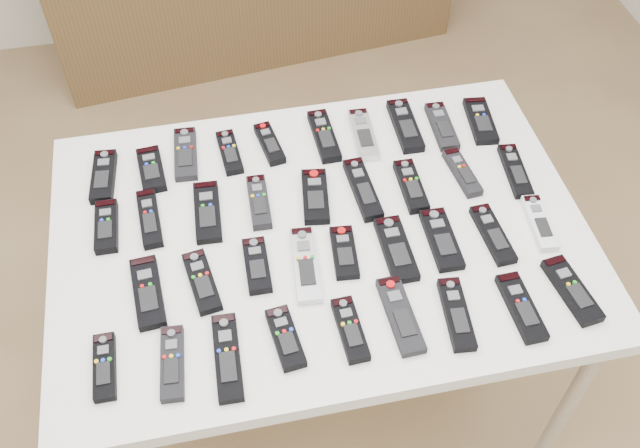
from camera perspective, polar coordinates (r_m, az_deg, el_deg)
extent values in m
plane|color=brown|center=(2.34, -1.32, -12.26)|extent=(4.00, 4.00, 0.00)
cube|color=white|center=(1.69, 0.00, -0.87)|extent=(1.25, 0.88, 0.04)
cylinder|color=beige|center=(1.99, 19.04, -13.82)|extent=(0.04, 0.04, 0.74)
cylinder|color=beige|center=(2.25, -16.27, -1.99)|extent=(0.04, 0.04, 0.74)
cylinder|color=beige|center=(2.35, 11.71, 2.33)|extent=(0.04, 0.04, 0.74)
cube|color=black|center=(1.86, -16.93, 3.66)|extent=(0.07, 0.17, 0.02)
cube|color=black|center=(1.84, -13.34, 4.24)|extent=(0.07, 0.15, 0.02)
cube|color=black|center=(1.87, -10.70, 5.53)|extent=(0.07, 0.18, 0.02)
cube|color=black|center=(1.85, -7.24, 5.71)|extent=(0.06, 0.15, 0.02)
cube|color=black|center=(1.86, -4.06, 6.43)|extent=(0.07, 0.15, 0.02)
cube|color=black|center=(1.88, 0.33, 7.06)|extent=(0.06, 0.19, 0.02)
cube|color=#B7B7BC|center=(1.89, 3.48, 7.13)|extent=(0.06, 0.19, 0.02)
cube|color=black|center=(1.92, 6.83, 7.82)|extent=(0.06, 0.19, 0.02)
cube|color=black|center=(1.94, 9.72, 7.71)|extent=(0.06, 0.18, 0.02)
cube|color=black|center=(1.97, 12.72, 8.06)|extent=(0.08, 0.18, 0.02)
cube|color=black|center=(1.74, -16.72, -0.19)|extent=(0.05, 0.15, 0.02)
cube|color=black|center=(1.73, -13.48, 0.43)|extent=(0.06, 0.18, 0.02)
cube|color=black|center=(1.72, -9.00, 0.96)|extent=(0.07, 0.19, 0.02)
cube|color=black|center=(1.72, -4.90, 1.76)|extent=(0.05, 0.16, 0.02)
cube|color=black|center=(1.73, -0.38, 2.23)|extent=(0.08, 0.17, 0.02)
cube|color=black|center=(1.75, 3.44, 2.80)|extent=(0.06, 0.20, 0.02)
cube|color=black|center=(1.77, 7.29, 3.03)|extent=(0.05, 0.17, 0.02)
cube|color=black|center=(1.82, 11.30, 4.07)|extent=(0.06, 0.16, 0.02)
cube|color=black|center=(1.86, 15.34, 4.12)|extent=(0.06, 0.18, 0.02)
cube|color=black|center=(1.60, -13.61, -5.33)|extent=(0.07, 0.19, 0.02)
cube|color=black|center=(1.59, -9.43, -4.57)|extent=(0.08, 0.17, 0.02)
cube|color=black|center=(1.60, -5.07, -3.32)|extent=(0.06, 0.15, 0.02)
cube|color=#B7B7BC|center=(1.60, -1.15, -3.27)|extent=(0.07, 0.21, 0.02)
cube|color=black|center=(1.62, 1.95, -2.29)|extent=(0.07, 0.15, 0.02)
cube|color=black|center=(1.63, 6.12, -2.01)|extent=(0.06, 0.18, 0.02)
cube|color=black|center=(1.67, 9.69, -1.22)|extent=(0.06, 0.18, 0.02)
cube|color=black|center=(1.70, 13.66, -0.81)|extent=(0.06, 0.17, 0.02)
cube|color=silver|center=(1.75, 17.15, 0.08)|extent=(0.06, 0.17, 0.02)
cube|color=black|center=(1.52, -16.85, -10.88)|extent=(0.04, 0.15, 0.02)
cube|color=black|center=(1.49, -11.73, -10.85)|extent=(0.06, 0.17, 0.02)
cube|color=black|center=(1.48, -7.41, -10.53)|extent=(0.06, 0.20, 0.02)
cube|color=black|center=(1.49, -2.78, -9.10)|extent=(0.07, 0.15, 0.02)
cube|color=black|center=(1.50, 2.43, -8.43)|extent=(0.05, 0.15, 0.02)
cube|color=black|center=(1.53, 6.45, -7.26)|extent=(0.06, 0.19, 0.02)
cube|color=black|center=(1.55, 10.86, -7.08)|extent=(0.07, 0.18, 0.02)
cube|color=black|center=(1.59, 15.80, -6.43)|extent=(0.06, 0.17, 0.02)
cube|color=black|center=(1.65, 19.51, -5.01)|extent=(0.08, 0.18, 0.02)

